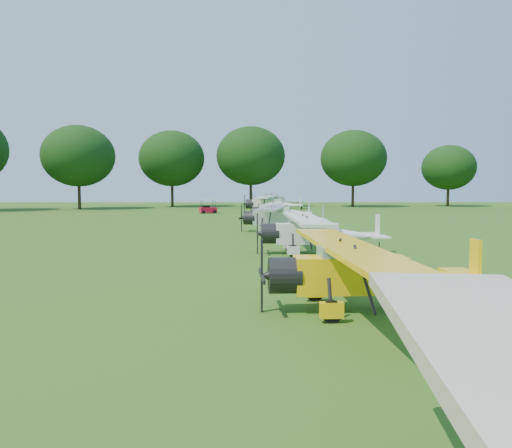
# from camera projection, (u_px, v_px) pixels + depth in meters

# --- Properties ---
(ground) EXTENTS (160.00, 160.00, 0.00)m
(ground) POSITION_uv_depth(u_px,v_px,m) (291.00, 255.00, 23.99)
(ground) COLOR #345415
(ground) RESTS_ON ground
(tree_belt) EXTENTS (137.36, 130.27, 14.52)m
(tree_belt) POSITION_uv_depth(u_px,v_px,m) (367.00, 86.00, 23.57)
(tree_belt) COLOR black
(tree_belt) RESTS_ON ground
(aircraft_2) EXTENTS (6.13, 9.76, 1.92)m
(aircraft_2) POSITION_uv_depth(u_px,v_px,m) (367.00, 268.00, 13.13)
(aircraft_2) COLOR yellow
(aircraft_2) RESTS_ON ground
(aircraft_3) EXTENTS (6.29, 9.99, 1.97)m
(aircraft_3) POSITION_uv_depth(u_px,v_px,m) (316.00, 230.00, 24.27)
(aircraft_3) COLOR white
(aircraft_3) RESTS_ON ground
(aircraft_4) EXTENTS (6.37, 10.09, 1.98)m
(aircraft_4) POSITION_uv_depth(u_px,v_px,m) (281.00, 216.00, 35.90)
(aircraft_4) COLOR silver
(aircraft_4) RESTS_ON ground
(aircraft_5) EXTENTS (5.92, 9.39, 1.84)m
(aircraft_5) POSITION_uv_depth(u_px,v_px,m) (279.00, 210.00, 46.65)
(aircraft_5) COLOR white
(aircraft_5) RESTS_ON ground
(aircraft_6) EXTENTS (7.31, 11.59, 2.28)m
(aircraft_6) POSITION_uv_depth(u_px,v_px,m) (271.00, 203.00, 60.28)
(aircraft_6) COLOR white
(aircraft_6) RESTS_ON ground
(aircraft_7) EXTENTS (7.61, 12.14, 2.39)m
(aircraft_7) POSITION_uv_depth(u_px,v_px,m) (276.00, 199.00, 73.17)
(aircraft_7) COLOR silver
(aircraft_7) RESTS_ON ground
(golf_cart) EXTENTS (2.26, 1.78, 1.70)m
(golf_cart) POSITION_uv_depth(u_px,v_px,m) (208.00, 209.00, 60.87)
(golf_cart) COLOR #B20C24
(golf_cart) RESTS_ON ground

